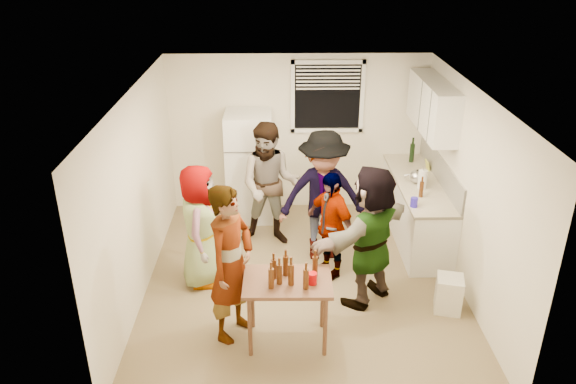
{
  "coord_description": "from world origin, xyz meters",
  "views": [
    {
      "loc": [
        -0.32,
        -6.13,
        4.13
      ],
      "look_at": [
        -0.19,
        0.29,
        1.15
      ],
      "focal_mm": 35.0,
      "sensor_mm": 36.0,
      "label": 1
    }
  ],
  "objects_px": {
    "refrigerator": "(250,166)",
    "guest_back_right": "(321,255)",
    "beer_bottle_counter": "(421,197)",
    "serving_table": "(288,340)",
    "blue_cup": "(414,207)",
    "guest_orange": "(366,298)",
    "guest_grey": "(204,281)",
    "wine_bottle": "(411,162)",
    "guest_stripe": "(234,332)",
    "beer_bottle_table": "(291,284)",
    "red_cup": "(312,283)",
    "kettle": "(416,183)",
    "trash_bin": "(449,292)",
    "guest_black": "(328,273)",
    "guest_back_left": "(271,241)"
  },
  "relations": [
    {
      "from": "guest_stripe",
      "to": "guest_back_right",
      "type": "relative_size",
      "value": 0.99
    },
    {
      "from": "wine_bottle",
      "to": "guest_orange",
      "type": "xyz_separation_m",
      "value": [
        -0.98,
        -2.29,
        -0.9
      ]
    },
    {
      "from": "refrigerator",
      "to": "beer_bottle_counter",
      "type": "relative_size",
      "value": 7.91
    },
    {
      "from": "serving_table",
      "to": "guest_orange",
      "type": "bearing_deg",
      "value": 37.67
    },
    {
      "from": "guest_back_left",
      "to": "guest_grey",
      "type": "bearing_deg",
      "value": -123.61
    },
    {
      "from": "red_cup",
      "to": "guest_back_right",
      "type": "distance_m",
      "value": 2.04
    },
    {
      "from": "red_cup",
      "to": "trash_bin",
      "type": "bearing_deg",
      "value": 19.31
    },
    {
      "from": "trash_bin",
      "to": "guest_grey",
      "type": "height_order",
      "value": "trash_bin"
    },
    {
      "from": "guest_stripe",
      "to": "guest_orange",
      "type": "relative_size",
      "value": 1.03
    },
    {
      "from": "wine_bottle",
      "to": "blue_cup",
      "type": "bearing_deg",
      "value": -101.24
    },
    {
      "from": "serving_table",
      "to": "guest_orange",
      "type": "xyz_separation_m",
      "value": [
        1.0,
        0.77,
        0.0
      ]
    },
    {
      "from": "refrigerator",
      "to": "trash_bin",
      "type": "xyz_separation_m",
      "value": [
        2.45,
        -2.51,
        -0.6
      ]
    },
    {
      "from": "trash_bin",
      "to": "guest_orange",
      "type": "bearing_deg",
      "value": 165.09
    },
    {
      "from": "beer_bottle_counter",
      "to": "beer_bottle_table",
      "type": "bearing_deg",
      "value": -133.69
    },
    {
      "from": "guest_stripe",
      "to": "guest_black",
      "type": "distance_m",
      "value": 1.66
    },
    {
      "from": "blue_cup",
      "to": "beer_bottle_table",
      "type": "height_order",
      "value": "blue_cup"
    },
    {
      "from": "beer_bottle_table",
      "to": "guest_orange",
      "type": "distance_m",
      "value": 1.5
    },
    {
      "from": "guest_grey",
      "to": "guest_back_right",
      "type": "height_order",
      "value": "guest_back_right"
    },
    {
      "from": "red_cup",
      "to": "guest_orange",
      "type": "relative_size",
      "value": 0.07
    },
    {
      "from": "beer_bottle_counter",
      "to": "serving_table",
      "type": "bearing_deg",
      "value": -135.47
    },
    {
      "from": "wine_bottle",
      "to": "guest_back_left",
      "type": "bearing_deg",
      "value": -158.7
    },
    {
      "from": "guest_stripe",
      "to": "guest_black",
      "type": "height_order",
      "value": "guest_stripe"
    },
    {
      "from": "red_cup",
      "to": "guest_back_right",
      "type": "height_order",
      "value": "red_cup"
    },
    {
      "from": "guest_back_left",
      "to": "guest_black",
      "type": "distance_m",
      "value": 1.17
    },
    {
      "from": "wine_bottle",
      "to": "guest_stripe",
      "type": "height_order",
      "value": "wine_bottle"
    },
    {
      "from": "guest_grey",
      "to": "wine_bottle",
      "type": "bearing_deg",
      "value": -57.13
    },
    {
      "from": "guest_back_left",
      "to": "guest_back_right",
      "type": "height_order",
      "value": "guest_back_left"
    },
    {
      "from": "blue_cup",
      "to": "guest_back_right",
      "type": "relative_size",
      "value": 0.07
    },
    {
      "from": "red_cup",
      "to": "guest_orange",
      "type": "distance_m",
      "value": 1.36
    },
    {
      "from": "refrigerator",
      "to": "serving_table",
      "type": "height_order",
      "value": "refrigerator"
    },
    {
      "from": "refrigerator",
      "to": "guest_stripe",
      "type": "relative_size",
      "value": 0.94
    },
    {
      "from": "guest_stripe",
      "to": "guest_orange",
      "type": "height_order",
      "value": "guest_orange"
    },
    {
      "from": "guest_back_right",
      "to": "guest_orange",
      "type": "xyz_separation_m",
      "value": [
        0.48,
        -1.03,
        0.0
      ]
    },
    {
      "from": "guest_back_left",
      "to": "guest_back_right",
      "type": "distance_m",
      "value": 0.82
    },
    {
      "from": "guest_black",
      "to": "guest_orange",
      "type": "distance_m",
      "value": 0.7
    },
    {
      "from": "refrigerator",
      "to": "guest_back_right",
      "type": "distance_m",
      "value": 1.83
    },
    {
      "from": "refrigerator",
      "to": "guest_back_right",
      "type": "relative_size",
      "value": 0.93
    },
    {
      "from": "guest_back_left",
      "to": "guest_back_right",
      "type": "relative_size",
      "value": 0.99
    },
    {
      "from": "serving_table",
      "to": "beer_bottle_table",
      "type": "relative_size",
      "value": 3.8
    },
    {
      "from": "beer_bottle_counter",
      "to": "serving_table",
      "type": "xyz_separation_m",
      "value": [
        -1.82,
        -1.79,
        -0.9
      ]
    },
    {
      "from": "guest_back_right",
      "to": "guest_black",
      "type": "bearing_deg",
      "value": -86.76
    },
    {
      "from": "blue_cup",
      "to": "guest_orange",
      "type": "distance_m",
      "value": 1.34
    },
    {
      "from": "kettle",
      "to": "guest_grey",
      "type": "distance_m",
      "value": 3.26
    },
    {
      "from": "beer_bottle_counter",
      "to": "serving_table",
      "type": "height_order",
      "value": "beer_bottle_counter"
    },
    {
      "from": "guest_stripe",
      "to": "guest_grey",
      "type": "bearing_deg",
      "value": 53.92
    },
    {
      "from": "red_cup",
      "to": "guest_orange",
      "type": "bearing_deg",
      "value": 48.53
    },
    {
      "from": "beer_bottle_table",
      "to": "guest_grey",
      "type": "xyz_separation_m",
      "value": [
        -1.1,
        1.27,
        -0.79
      ]
    },
    {
      "from": "beer_bottle_table",
      "to": "blue_cup",
      "type": "bearing_deg",
      "value": 44.02
    },
    {
      "from": "guest_orange",
      "to": "serving_table",
      "type": "bearing_deg",
      "value": -5.52
    },
    {
      "from": "guest_orange",
      "to": "wine_bottle",
      "type": "bearing_deg",
      "value": -156.35
    }
  ]
}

